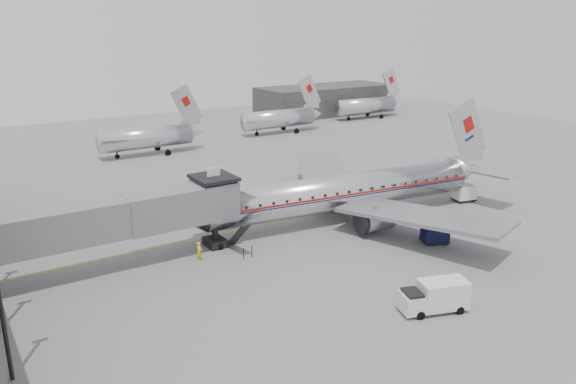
{
  "coord_description": "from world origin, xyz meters",
  "views": [
    {
      "loc": [
        -29.3,
        -39.08,
        19.14
      ],
      "look_at": [
        -0.52,
        5.14,
        3.2
      ],
      "focal_mm": 35.0,
      "sensor_mm": 36.0,
      "label": 1
    }
  ],
  "objects_px": {
    "baggage_cart_navy": "(435,233)",
    "airliner": "(349,191)",
    "service_van": "(435,296)",
    "baggage_cart_white": "(464,193)",
    "ramp_worker": "(199,251)"
  },
  "relations": [
    {
      "from": "ramp_worker",
      "to": "service_van",
      "type": "bearing_deg",
      "value": -102.41
    },
    {
      "from": "airliner",
      "to": "ramp_worker",
      "type": "height_order",
      "value": "airliner"
    },
    {
      "from": "baggage_cart_white",
      "to": "airliner",
      "type": "bearing_deg",
      "value": -175.92
    },
    {
      "from": "baggage_cart_navy",
      "to": "service_van",
      "type": "bearing_deg",
      "value": -113.1
    },
    {
      "from": "baggage_cart_white",
      "to": "ramp_worker",
      "type": "xyz_separation_m",
      "value": [
        -31.7,
        1.05,
        -0.15
      ]
    },
    {
      "from": "baggage_cart_white",
      "to": "baggage_cart_navy",
      "type": "bearing_deg",
      "value": -136.25
    },
    {
      "from": "baggage_cart_navy",
      "to": "ramp_worker",
      "type": "height_order",
      "value": "baggage_cart_navy"
    },
    {
      "from": "baggage_cart_navy",
      "to": "baggage_cart_white",
      "type": "bearing_deg",
      "value": 54.0
    },
    {
      "from": "service_van",
      "to": "baggage_cart_white",
      "type": "distance_m",
      "value": 26.87
    },
    {
      "from": "baggage_cart_white",
      "to": "ramp_worker",
      "type": "distance_m",
      "value": 31.71
    },
    {
      "from": "airliner",
      "to": "baggage_cart_navy",
      "type": "bearing_deg",
      "value": -69.43
    },
    {
      "from": "baggage_cart_navy",
      "to": "airliner",
      "type": "bearing_deg",
      "value": 128.23
    },
    {
      "from": "airliner",
      "to": "baggage_cart_white",
      "type": "height_order",
      "value": "airliner"
    },
    {
      "from": "service_van",
      "to": "baggage_cart_white",
      "type": "bearing_deg",
      "value": 55.07
    },
    {
      "from": "airliner",
      "to": "service_van",
      "type": "relative_size",
      "value": 7.23
    }
  ]
}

